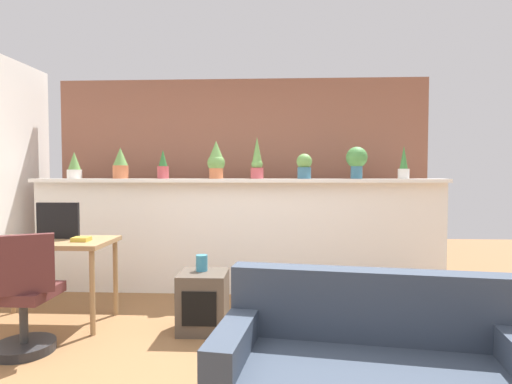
# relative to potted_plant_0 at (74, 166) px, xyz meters

# --- Properties ---
(ground_plane) EXTENTS (12.00, 12.00, 0.00)m
(ground_plane) POSITION_rel_potted_plant_0_xyz_m (1.84, -1.99, -1.42)
(ground_plane) COLOR brown
(divider_wall) EXTENTS (4.55, 0.16, 1.24)m
(divider_wall) POSITION_rel_potted_plant_0_xyz_m (1.84, 0.01, -0.80)
(divider_wall) COLOR white
(divider_wall) RESTS_ON ground
(plant_shelf) EXTENTS (4.55, 0.30, 0.04)m
(plant_shelf) POSITION_rel_potted_plant_0_xyz_m (1.84, -0.03, -0.16)
(plant_shelf) COLOR white
(plant_shelf) RESTS_ON divider_wall
(brick_wall_behind) EXTENTS (4.55, 0.10, 2.50)m
(brick_wall_behind) POSITION_rel_potted_plant_0_xyz_m (1.84, 0.61, -0.17)
(brick_wall_behind) COLOR #935B47
(brick_wall_behind) RESTS_ON ground
(potted_plant_0) EXTENTS (0.16, 0.16, 0.30)m
(potted_plant_0) POSITION_rel_potted_plant_0_xyz_m (0.00, 0.00, 0.00)
(potted_plant_0) COLOR silver
(potted_plant_0) RESTS_ON plant_shelf
(potted_plant_1) EXTENTS (0.17, 0.17, 0.35)m
(potted_plant_1) POSITION_rel_potted_plant_0_xyz_m (0.54, -0.01, 0.03)
(potted_plant_1) COLOR #C66B42
(potted_plant_1) RESTS_ON plant_shelf
(potted_plant_2) EXTENTS (0.12, 0.12, 0.32)m
(potted_plant_2) POSITION_rel_potted_plant_0_xyz_m (1.03, -0.05, 0.00)
(potted_plant_2) COLOR #B7474C
(potted_plant_2) RESTS_ON plant_shelf
(potted_plant_3) EXTENTS (0.19, 0.19, 0.41)m
(potted_plant_3) POSITION_rel_potted_plant_0_xyz_m (1.62, -0.05, 0.06)
(potted_plant_3) COLOR #C66B42
(potted_plant_3) RESTS_ON plant_shelf
(potted_plant_4) EXTENTS (0.14, 0.14, 0.46)m
(potted_plant_4) POSITION_rel_potted_plant_0_xyz_m (2.07, -0.02, 0.06)
(potted_plant_4) COLOR #B7474C
(potted_plant_4) RESTS_ON plant_shelf
(potted_plant_5) EXTENTS (0.17, 0.17, 0.27)m
(potted_plant_5) POSITION_rel_potted_plant_0_xyz_m (2.58, -0.07, 0.00)
(potted_plant_5) COLOR #386B84
(potted_plant_5) RESTS_ON plant_shelf
(potted_plant_6) EXTENTS (0.23, 0.23, 0.35)m
(potted_plant_6) POSITION_rel_potted_plant_0_xyz_m (3.15, -0.02, 0.07)
(potted_plant_6) COLOR #386B84
(potted_plant_6) RESTS_ON plant_shelf
(potted_plant_7) EXTENTS (0.12, 0.12, 0.36)m
(potted_plant_7) POSITION_rel_potted_plant_0_xyz_m (3.66, -0.01, 0.01)
(potted_plant_7) COLOR silver
(potted_plant_7) RESTS_ON plant_shelf
(desk) EXTENTS (1.10, 0.60, 0.75)m
(desk) POSITION_rel_potted_plant_0_xyz_m (0.27, -1.04, -0.75)
(desk) COLOR #99754C
(desk) RESTS_ON ground
(tv_monitor) EXTENTS (0.38, 0.04, 0.33)m
(tv_monitor) POSITION_rel_potted_plant_0_xyz_m (0.31, -0.96, -0.51)
(tv_monitor) COLOR black
(tv_monitor) RESTS_ON desk
(office_chair) EXTENTS (0.52, 0.52, 0.91)m
(office_chair) POSITION_rel_potted_plant_0_xyz_m (0.42, -1.69, -1.03)
(office_chair) COLOR #262628
(office_chair) RESTS_ON ground
(side_cube_shelf) EXTENTS (0.40, 0.41, 0.50)m
(side_cube_shelf) POSITION_rel_potted_plant_0_xyz_m (1.66, -1.15, -1.17)
(side_cube_shelf) COLOR #4C4238
(side_cube_shelf) RESTS_ON ground
(vase_on_shelf) EXTENTS (0.10, 0.10, 0.14)m
(vase_on_shelf) POSITION_rel_potted_plant_0_xyz_m (1.64, -1.09, -0.85)
(vase_on_shelf) COLOR teal
(vase_on_shelf) RESTS_ON side_cube_shelf
(book_on_desk) EXTENTS (0.14, 0.12, 0.04)m
(book_on_desk) POSITION_rel_potted_plant_0_xyz_m (0.59, -1.10, -0.65)
(book_on_desk) COLOR gold
(book_on_desk) RESTS_ON desk
(couch) EXTENTS (1.65, 0.97, 0.80)m
(couch) POSITION_rel_potted_plant_0_xyz_m (2.77, -2.53, -1.14)
(couch) COLOR #333D4C
(couch) RESTS_ON ground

